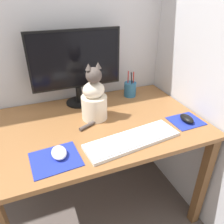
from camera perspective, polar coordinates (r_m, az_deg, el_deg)
name	(u,v)px	position (r m, az deg, el deg)	size (l,w,h in m)	color
ground_plane	(102,205)	(1.71, -2.67, -23.04)	(12.00, 12.00, 0.00)	#564C47
wall_back	(75,10)	(1.44, -9.71, 24.78)	(7.00, 0.04, 2.50)	silver
wall_side_right	(204,12)	(1.36, 22.87, 22.87)	(0.04, 7.00, 2.50)	silver
desk	(99,136)	(1.29, -3.29, -6.31)	(1.14, 0.74, 0.70)	brown
monitor	(76,64)	(1.36, -9.28, 12.33)	(0.55, 0.17, 0.46)	black
keyboard	(132,140)	(1.08, 5.36, -7.19)	(0.49, 0.20, 0.02)	silver
mousepad_left	(55,159)	(1.01, -14.55, -11.86)	(0.22, 0.20, 0.00)	#1E2D9E
mousepad_right	(186,121)	(1.30, 18.73, -2.23)	(0.18, 0.16, 0.00)	#1E2D9E
computer_mouse_left	(59,153)	(1.01, -13.68, -10.25)	(0.07, 0.10, 0.03)	white
computer_mouse_right	(187,118)	(1.29, 18.95, -1.62)	(0.06, 0.10, 0.04)	black
cat	(94,99)	(1.21, -4.70, 3.41)	(0.20, 0.19, 0.33)	beige
pen_cup	(130,89)	(1.52, 4.76, 6.00)	(0.08, 0.08, 0.18)	#286089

